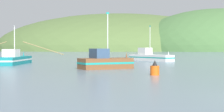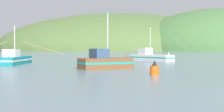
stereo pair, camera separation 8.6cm
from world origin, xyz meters
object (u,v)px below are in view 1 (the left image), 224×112
fishing_boat_brown (105,62)px  fishing_boat_white (150,57)px  fishing_boat_teal (14,59)px  channel_buoy (155,69)px

fishing_boat_brown → fishing_boat_white: bearing=44.2°
fishing_boat_teal → fishing_boat_white: (23.94, 7.31, 0.03)m
channel_buoy → fishing_boat_brown: bearing=102.9°
fishing_boat_brown → fishing_boat_white: size_ratio=0.61×
fishing_boat_teal → fishing_boat_white: fishing_boat_white is taller
fishing_boat_brown → fishing_boat_white: fishing_boat_white is taller
fishing_boat_brown → channel_buoy: fishing_boat_brown is taller
fishing_boat_teal → channel_buoy: bearing=-136.3°
channel_buoy → fishing_boat_teal: bearing=118.4°
fishing_boat_brown → channel_buoy: 10.00m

